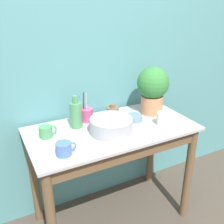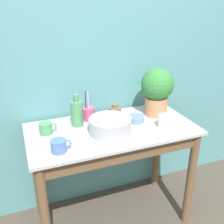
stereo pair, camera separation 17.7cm
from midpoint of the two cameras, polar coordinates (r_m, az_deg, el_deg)
wall_back at (r=1.99m, az=-7.30°, el=10.73°), size 6.00×0.05×2.40m
counter_table at (r=1.89m, az=-2.39°, el=-8.72°), size 1.16×0.59×0.81m
potted_plant at (r=2.00m, az=6.36°, el=5.23°), size 0.24×0.24×0.36m
bowl_wash_large at (r=1.74m, az=-3.10°, el=-3.03°), size 0.28×0.28×0.10m
bottle_tall at (r=1.82m, az=-10.62°, el=-0.55°), size 0.08×0.08×0.23m
bottle_short at (r=1.94m, az=-2.47°, el=-0.17°), size 0.09×0.09×0.12m
mug_blue at (r=1.55m, az=-13.68°, el=-7.87°), size 0.12×0.09×0.08m
mug_white at (r=1.86m, az=8.51°, el=-1.51°), size 0.12×0.09×0.09m
mug_green at (r=1.76m, az=-16.98°, el=-4.17°), size 0.12×0.08×0.08m
bowl_small_blue at (r=1.92m, az=2.25°, el=-1.33°), size 0.12×0.12×0.04m
utensil_cup at (r=1.92m, az=-8.21°, el=-0.60°), size 0.09×0.09×0.23m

